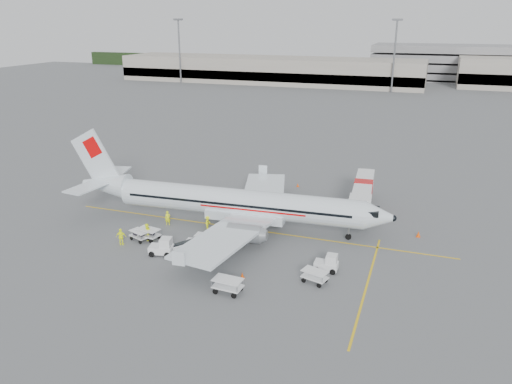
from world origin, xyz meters
TOP-DOWN VIEW (x-y plane):
  - ground at (0.00, 0.00)m, footprint 360.00×360.00m
  - stripe_lead at (0.00, 0.00)m, footprint 44.00×0.20m
  - stripe_cross at (14.00, -8.00)m, footprint 0.20×20.00m
  - terminal_west at (-40.00, 130.00)m, footprint 110.00×22.00m
  - parking_garage at (25.00, 160.00)m, footprint 62.00×24.00m
  - treeline at (0.00, 175.00)m, footprint 300.00×3.00m
  - mast_west at (-70.00, 118.00)m, footprint 3.20×1.20m
  - mast_center at (5.00, 118.00)m, footprint 3.20×1.20m
  - aircraft at (-1.46, 0.27)m, footprint 38.03×30.64m
  - jet_bridge at (10.97, 10.01)m, footprint 3.80×14.76m
  - belt_loader at (-3.53, -7.49)m, footprint 4.85×2.62m
  - tug_fore at (9.99, -6.64)m, footprint 2.18×1.27m
  - tug_mid at (-3.48, -6.50)m, footprint 2.29×1.39m
  - tug_aft at (-6.24, -8.80)m, footprint 2.56×1.78m
  - cart_loaded_a at (-10.10, -6.59)m, footprint 2.42×1.92m
  - cart_loaded_b at (-9.30, -6.08)m, footprint 2.61×1.83m
  - cart_empty_a at (2.84, -13.38)m, footprint 2.61×1.65m
  - cart_empty_b at (9.50, -9.20)m, footprint 2.54×1.91m
  - cone_nose at (17.85, 4.20)m, footprint 0.42×0.42m
  - cone_port at (1.16, 16.38)m, footprint 0.33×0.33m
  - cone_stbd at (3.15, -10.69)m, footprint 0.39×0.39m
  - crew_a at (-9.33, -1.84)m, footprint 0.70×0.57m
  - crew_b at (-9.36, -6.28)m, footprint 1.04×1.12m
  - crew_c at (-4.46, -1.50)m, footprint 0.68×1.09m
  - crew_d at (-11.27, -8.20)m, footprint 1.16×0.77m

SIDE VIEW (x-z plane):
  - ground at x=0.00m, z-range 0.00..0.00m
  - stripe_lead at x=0.00m, z-range 0.00..0.01m
  - stripe_cross at x=14.00m, z-range 0.00..0.01m
  - cone_port at x=1.16m, z-range 0.00..0.54m
  - cone_stbd at x=3.15m, z-range 0.00..0.64m
  - cone_nose at x=17.85m, z-range 0.00..0.69m
  - cart_loaded_a at x=-10.10m, z-range 0.00..1.10m
  - cart_empty_b at x=9.50m, z-range 0.00..1.18m
  - cart_loaded_b at x=-9.30m, z-range 0.00..1.24m
  - cart_empty_a at x=2.84m, z-range 0.00..1.31m
  - crew_c at x=-4.46m, z-range 0.00..1.63m
  - crew_a at x=-9.33m, z-range 0.00..1.66m
  - tug_fore at x=9.99m, z-range 0.00..1.67m
  - tug_mid at x=-3.48m, z-range 0.00..1.72m
  - tug_aft at x=-6.24m, z-range 0.00..1.80m
  - crew_d at x=-11.27m, z-range 0.00..1.84m
  - crew_b at x=-9.36m, z-range 0.00..1.85m
  - belt_loader at x=-3.53m, z-range 0.00..2.49m
  - jet_bridge at x=10.97m, z-range 0.00..3.83m
  - treeline at x=0.00m, z-range 0.00..6.00m
  - terminal_west at x=-40.00m, z-range 0.00..9.00m
  - aircraft at x=-1.46m, z-range 0.00..10.04m
  - parking_garage at x=25.00m, z-range 0.00..14.00m
  - mast_west at x=-70.00m, z-range 0.00..22.00m
  - mast_center at x=5.00m, z-range 0.00..22.00m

